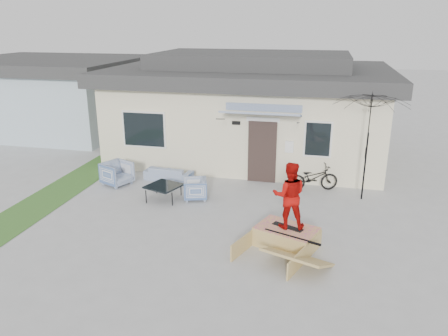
% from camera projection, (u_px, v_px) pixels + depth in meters
% --- Properties ---
extents(ground, '(90.00, 90.00, 0.00)m').
position_uv_depth(ground, '(197.00, 238.00, 11.13)').
color(ground, '#A6A6A6').
rests_on(ground, ground).
extents(grass_strip, '(1.40, 8.00, 0.01)m').
position_uv_depth(grass_strip, '(59.00, 192.00, 14.09)').
color(grass_strip, '#336226').
rests_on(grass_strip, ground).
extents(house, '(10.80, 8.49, 4.10)m').
position_uv_depth(house, '(251.00, 106.00, 17.91)').
color(house, beige).
rests_on(house, ground).
extents(neighbor_house, '(8.60, 7.60, 3.50)m').
position_uv_depth(neighbor_house, '(51.00, 93.00, 22.04)').
color(neighbor_house, '#A5BAC7').
rests_on(neighbor_house, ground).
extents(loveseat, '(1.68, 0.62, 0.64)m').
position_uv_depth(loveseat, '(169.00, 171.00, 15.10)').
color(loveseat, '#385793').
rests_on(loveseat, ground).
extents(armchair_left, '(1.06, 1.09, 0.86)m').
position_uv_depth(armchair_left, '(117.00, 172.00, 14.64)').
color(armchair_left, '#385793').
rests_on(armchair_left, ground).
extents(armchair_right, '(0.83, 0.85, 0.71)m').
position_uv_depth(armchair_right, '(195.00, 188.00, 13.47)').
color(armchair_right, '#385793').
rests_on(armchair_right, ground).
extents(coffee_table, '(1.18, 1.18, 0.46)m').
position_uv_depth(coffee_table, '(164.00, 192.00, 13.47)').
color(coffee_table, black).
rests_on(coffee_table, ground).
extents(bicycle, '(1.73, 1.07, 1.05)m').
position_uv_depth(bicycle, '(313.00, 175.00, 14.10)').
color(bicycle, black).
rests_on(bicycle, ground).
extents(patio_umbrella, '(2.30, 2.14, 2.20)m').
position_uv_depth(patio_umbrella, '(367.00, 144.00, 13.01)').
color(patio_umbrella, black).
rests_on(patio_umbrella, ground).
extents(skate_ramp, '(1.97, 2.25, 0.47)m').
position_uv_depth(skate_ramp, '(286.00, 237.00, 10.67)').
color(skate_ramp, tan).
rests_on(skate_ramp, ground).
extents(skateboard, '(0.80, 0.50, 0.05)m').
position_uv_depth(skateboard, '(288.00, 226.00, 10.63)').
color(skateboard, black).
rests_on(skateboard, skate_ramp).
extents(skater, '(0.88, 0.72, 1.64)m').
position_uv_depth(skater, '(289.00, 194.00, 10.36)').
color(skater, '#A80B08').
rests_on(skater, skateboard).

